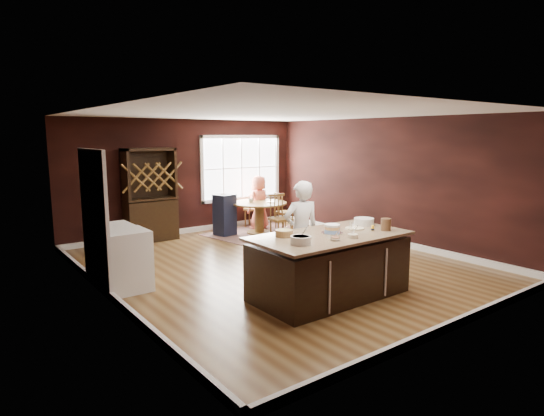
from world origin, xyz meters
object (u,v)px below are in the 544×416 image
at_px(chair_north, 254,207).
at_px(seated_woman, 259,202).
at_px(chair_south, 281,217).
at_px(toddler, 225,201).
at_px(dryer, 112,252).
at_px(high_chair, 225,214).
at_px(chair_east, 284,211).
at_px(kitchen_island, 329,267).
at_px(hutch, 150,195).
at_px(baker, 301,232).
at_px(washer, 126,261).
at_px(dining_table, 259,211).
at_px(layer_cake, 332,229).

distance_m(chair_north, seated_woman, 0.32).
distance_m(chair_south, toddler, 1.44).
xyz_separation_m(chair_south, dryer, (-3.95, -0.65, -0.06)).
xyz_separation_m(toddler, dryer, (-3.21, -1.84, -0.35)).
bearing_deg(high_chair, chair_east, -20.55).
xyz_separation_m(kitchen_island, hutch, (-0.69, 4.95, 0.59)).
bearing_deg(toddler, dryer, -150.09).
bearing_deg(baker, washer, -13.61).
height_order(dining_table, baker, baker).
distance_m(toddler, hutch, 1.70).
distance_m(baker, layer_cake, 0.72).
height_order(layer_cake, chair_east, layer_cake).
height_order(kitchen_island, layer_cake, layer_cake).
relative_size(baker, chair_east, 1.75).
bearing_deg(chair_south, washer, -155.84).
relative_size(chair_east, toddler, 3.58).
xyz_separation_m(chair_north, seated_woman, (-0.03, -0.28, 0.14)).
distance_m(seated_woman, dryer, 4.66).
bearing_deg(high_chair, hutch, 152.34).
xyz_separation_m(dining_table, layer_cake, (-1.60, -4.10, 0.45)).
bearing_deg(dryer, dining_table, 20.69).
bearing_deg(chair_north, chair_south, 39.51).
xyz_separation_m(chair_north, dryer, (-4.28, -2.20, -0.07)).
bearing_deg(chair_north, chair_east, 85.44).
height_order(chair_north, dryer, chair_north).
relative_size(kitchen_island, chair_east, 2.49).
xyz_separation_m(chair_north, toddler, (-1.07, -0.36, 0.28)).
bearing_deg(baker, toddler, -88.06).
distance_m(kitchen_island, dining_table, 4.47).
height_order(kitchen_island, dining_table, kitchen_island).
bearing_deg(hutch, dryer, -124.54).
bearing_deg(layer_cake, kitchen_island, -153.88).
height_order(hutch, washer, hutch).
bearing_deg(dining_table, chair_east, 2.26).
distance_m(chair_east, chair_north, 0.82).
xyz_separation_m(baker, high_chair, (0.81, 3.71, -0.31)).
xyz_separation_m(chair_north, washer, (-4.28, -2.84, -0.06)).
distance_m(layer_cake, toddler, 4.53).
xyz_separation_m(layer_cake, seated_woman, (1.89, 4.53, -0.31)).
bearing_deg(toddler, seated_woman, 4.28).
bearing_deg(chair_north, hutch, -40.68).
height_order(baker, hutch, hutch).
bearing_deg(hutch, seated_woman, -8.08).
bearing_deg(layer_cake, chair_east, 60.08).
distance_m(kitchen_island, chair_south, 3.70).
distance_m(chair_south, high_chair, 1.39).
bearing_deg(seated_woman, toddler, -9.90).
bearing_deg(baker, seated_woman, -101.57).
bearing_deg(chair_south, kitchen_island, -110.87).
height_order(chair_east, toddler, toddler).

